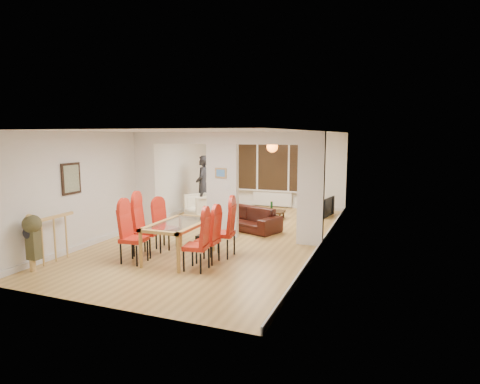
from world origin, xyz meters
The scene contains 24 objects.
floor centered at (0.00, 0.00, 0.00)m, with size 5.00×9.00×0.01m, color tan.
room_walls centered at (0.00, 0.00, 1.30)m, with size 5.00×9.00×2.60m, color silver, non-canonical shape.
divider_wall centered at (0.00, 0.00, 1.30)m, with size 5.00×0.18×2.60m, color white.
bay_window_blinds centered at (0.00, 4.44, 1.50)m, with size 3.00×0.08×1.80m, color black.
radiator centered at (0.00, 4.40, 0.30)m, with size 1.40×0.08×0.50m, color white.
pendant_light centered at (0.30, 3.30, 2.15)m, with size 0.36×0.36×0.36m, color orange.
stair_newel centered at (-2.25, -3.20, 0.55)m, with size 0.40×1.20×1.10m, color tan, non-canonical shape.
wall_poster centered at (-2.47, -2.40, 1.60)m, with size 0.04×0.52×0.67m, color gray.
pillar_photo centered at (0.00, -0.10, 1.60)m, with size 0.30×0.03×0.25m, color #4C8CD8.
dining_table centered at (-0.07, -2.05, 0.38)m, with size 0.91×1.62×0.76m, color #B68943, non-canonical shape.
dining_chair_la centered at (-0.79, -2.58, 0.56)m, with size 0.45×0.45×1.12m, color red, non-canonical shape.
dining_chair_lb centered at (-0.84, -2.06, 0.59)m, with size 0.47×0.47×1.18m, color red, non-canonical shape.
dining_chair_lc centered at (-0.75, -1.45, 0.51)m, with size 0.40×0.40×1.01m, color red, non-canonical shape.
dining_chair_ra centered at (0.56, -2.54, 0.54)m, with size 0.43×0.43×1.07m, color red, non-canonical shape.
dining_chair_rb centered at (0.56, -2.04, 0.52)m, with size 0.41×0.41×1.04m, color red, non-canonical shape.
dining_chair_rc centered at (0.68, -1.56, 0.57)m, with size 0.45×0.45×1.14m, color red, non-canonical shape.
sofa centered at (0.22, 0.93, 0.30)m, with size 2.05×0.80×0.60m, color black.
armchair centered at (-1.52, 1.83, 0.37)m, with size 0.78×0.81×0.73m, color #EEE5C9.
person centered at (-1.73, 2.41, 0.94)m, with size 0.45×0.69×1.88m, color black.
television centered at (2.00, 3.44, 0.29)m, with size 0.13×1.02×0.59m, color black.
coffee_table centered at (0.37, 2.47, 0.13)m, with size 1.11×0.55×0.25m, color #352212, non-canonical shape.
bottle centered at (0.54, 2.48, 0.40)m, with size 0.07×0.07×0.29m, color #143F19.
bowl centered at (0.28, 2.38, 0.28)m, with size 0.23×0.23×0.06m, color #352212.
shoes centered at (-0.32, -0.50, 0.05)m, with size 0.26×0.28×0.11m, color black, non-canonical shape.
Camera 1 is at (3.93, -9.03, 2.51)m, focal length 30.00 mm.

